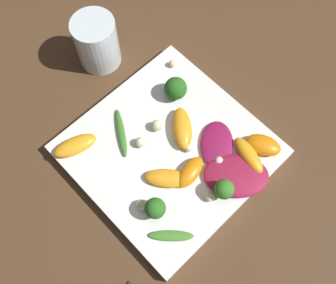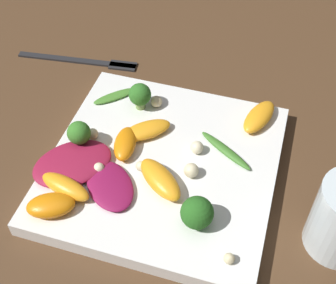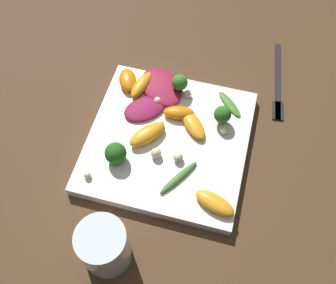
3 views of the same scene
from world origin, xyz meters
TOP-DOWN VIEW (x-y plane):
  - ground_plane at (0.00, 0.00)m, footprint 2.40×2.40m
  - plate at (0.00, 0.00)m, footprint 0.28×0.28m
  - drinking_glass at (0.22, -0.04)m, footprint 0.08×0.08m
  - radicchio_leaf_0 at (-0.11, -0.04)m, footprint 0.12×0.12m
  - radicchio_leaf_1 at (-0.05, -0.06)m, footprint 0.09×0.10m
  - orange_segment_0 at (0.10, 0.11)m, footprint 0.05×0.08m
  - orange_segment_1 at (0.01, -0.04)m, footprint 0.08×0.07m
  - orange_segment_2 at (-0.10, -0.08)m, footprint 0.07×0.04m
  - orange_segment_3 at (-0.10, -0.11)m, footprint 0.07×0.05m
  - orange_segment_4 at (-0.05, 0.01)m, footprint 0.04×0.06m
  - orange_segment_5 at (-0.04, 0.04)m, footprint 0.07×0.07m
  - broccoli_floret_0 at (0.06, -0.08)m, footprint 0.04×0.04m
  - broccoli_floret_1 at (-0.11, -0.01)m, footprint 0.03×0.03m
  - broccoli_floret_2 at (-0.06, 0.09)m, footprint 0.03×0.03m
  - arugula_sprig_0 at (0.07, 0.04)m, footprint 0.08×0.06m
  - arugula_sprig_1 at (-0.10, 0.09)m, footprint 0.06×0.06m
  - macadamia_nut_0 at (0.04, 0.03)m, footprint 0.02×0.02m
  - macadamia_nut_1 at (-0.04, 0.09)m, footprint 0.02×0.02m
  - macadamia_nut_2 at (-0.02, -0.02)m, footprint 0.01×0.01m
  - macadamia_nut_3 at (-0.07, -0.04)m, footprint 0.01×0.01m
  - macadamia_nut_4 at (0.04, -0.01)m, footprint 0.02×0.02m
  - macadamia_nut_5 at (-0.10, 0.01)m, footprint 0.01×0.01m
  - macadamia_nut_6 at (0.11, -0.11)m, footprint 0.01×0.01m

SIDE VIEW (x-z plane):
  - ground_plane at x=0.00m, z-range 0.00..0.00m
  - plate at x=0.00m, z-range 0.00..0.02m
  - arugula_sprig_1 at x=-0.10m, z-range 0.02..0.03m
  - arugula_sprig_0 at x=0.07m, z-range 0.02..0.03m
  - radicchio_leaf_1 at x=-0.05m, z-range 0.02..0.03m
  - macadamia_nut_6 at x=0.11m, z-range 0.02..0.03m
  - macadamia_nut_2 at x=-0.02m, z-range 0.02..0.03m
  - radicchio_leaf_0 at x=-0.11m, z-range 0.02..0.04m
  - macadamia_nut_3 at x=-0.07m, z-range 0.02..0.04m
  - macadamia_nut_5 at x=-0.10m, z-range 0.02..0.04m
  - orange_segment_5 at x=-0.04m, z-range 0.02..0.04m
  - macadamia_nut_1 at x=-0.04m, z-range 0.02..0.04m
  - macadamia_nut_0 at x=0.04m, z-range 0.02..0.04m
  - orange_segment_0 at x=0.10m, z-range 0.02..0.04m
  - macadamia_nut_4 at x=0.04m, z-range 0.02..0.04m
  - orange_segment_4 at x=-0.05m, z-range 0.02..0.04m
  - orange_segment_2 at x=-0.10m, z-range 0.02..0.04m
  - orange_segment_3 at x=-0.10m, z-range 0.02..0.04m
  - orange_segment_1 at x=0.01m, z-range 0.02..0.04m
  - broccoli_floret_0 at x=0.06m, z-range 0.02..0.06m
  - broccoli_floret_2 at x=-0.06m, z-range 0.02..0.06m
  - broccoli_floret_1 at x=-0.11m, z-range 0.03..0.07m
  - drinking_glass at x=0.22m, z-range 0.00..0.10m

